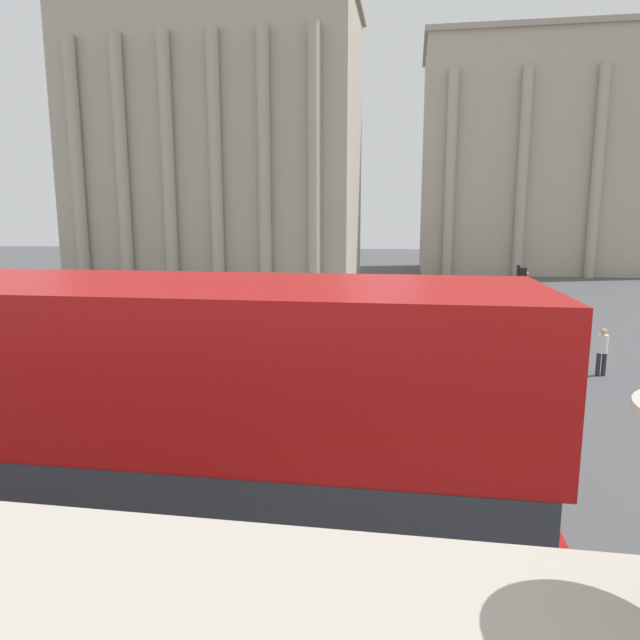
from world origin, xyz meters
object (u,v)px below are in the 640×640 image
Objects in this scene: double_decker_bus at (32,447)px; pedestrian_grey at (477,289)px; pedestrian_yellow at (412,303)px; plaza_building_left at (219,147)px; plaza_building_right at (545,159)px; traffic_light_mid at (519,298)px; pedestrian_white at (602,349)px; traffic_light_near at (178,328)px; pedestrian_black at (306,312)px.

double_decker_bus reaches higher than pedestrian_grey.
pedestrian_grey reaches higher than pedestrian_yellow.
plaza_building_left reaches higher than pedestrian_grey.
traffic_light_mid is at bearing -102.70° from plaza_building_right.
double_decker_bus is 17.45m from pedestrian_white.
pedestrian_grey is at bearing 66.65° from traffic_light_near.
pedestrian_grey is at bearing 122.45° from pedestrian_black.
plaza_building_right is at bearing 77.30° from traffic_light_mid.
pedestrian_yellow is at bearing 70.29° from traffic_light_near.
pedestrian_white is at bearing -34.64° from traffic_light_mid.
traffic_light_near is at bearing -111.20° from plaza_building_right.
pedestrian_yellow is (-12.49, -30.98, -9.98)m from plaza_building_right.
pedestrian_white is (22.06, -26.97, -10.04)m from plaza_building_left.
double_decker_bus reaches higher than pedestrian_black.
plaza_building_left is 24.80m from pedestrian_grey.
plaza_building_right is (16.97, 54.28, 8.45)m from double_decker_bus.
plaza_building_left is (-11.43, 40.72, 8.49)m from double_decker_bus.
double_decker_bus is 23.77m from pedestrian_yellow.
pedestrian_black is (-8.58, 4.33, -1.39)m from traffic_light_mid.
pedestrian_black is 6.01m from pedestrian_yellow.
plaza_building_left is 25.62m from pedestrian_yellow.
double_decker_bus is at bearing -80.24° from traffic_light_near.
plaza_building_right is 15.04× the size of pedestrian_white.
double_decker_bus reaches higher than pedestrian_yellow.
traffic_light_near is 12.47m from traffic_light_mid.
plaza_building_left reaches higher than double_decker_bus.
traffic_light_mid is 8.82m from pedestrian_yellow.
pedestrian_black is at bearing -136.26° from pedestrian_white.
pedestrian_black is 12.53m from pedestrian_white.
traffic_light_mid is at bearing 28.94° from pedestrian_yellow.
plaza_building_right is at bearing -106.68° from pedestrian_grey.
traffic_light_mid is at bearing 92.04° from pedestrian_grey.
pedestrian_white is at bearing 28.49° from traffic_light_near.
pedestrian_black is at bearing -116.67° from plaza_building_right.
double_decker_bus is 7.17× the size of pedestrian_white.
plaza_building_right is 40.75m from traffic_light_mid.
double_decker_bus is at bearing -107.36° from plaza_building_right.
pedestrian_yellow reaches higher than pedestrian_white.
plaza_building_left is 25.74m from pedestrian_black.
pedestrian_black is 0.92× the size of pedestrian_grey.
plaza_building_left reaches higher than traffic_light_near.
traffic_light_mid reaches higher than pedestrian_grey.
traffic_light_near is at bearing -16.16° from pedestrian_yellow.
pedestrian_black is (0.88, 12.45, -1.55)m from traffic_light_near.
pedestrian_black is (11.05, -20.97, -10.04)m from plaza_building_left.
plaza_building_right reaches higher than pedestrian_yellow.
pedestrian_grey is at bearing 89.50° from traffic_light_mid.
plaza_building_right reaches higher than traffic_light_mid.
plaza_building_left is 0.96× the size of plaza_building_right.
pedestrian_grey is 7.32m from pedestrian_yellow.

